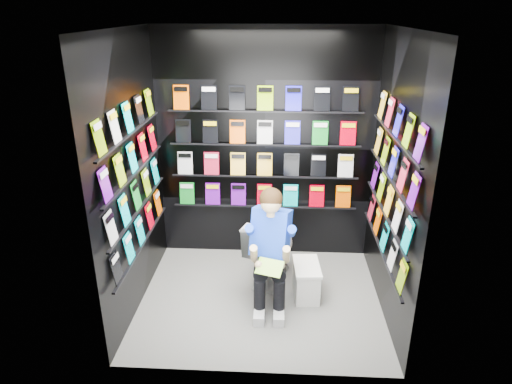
{
  "coord_description": "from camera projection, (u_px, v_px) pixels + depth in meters",
  "views": [
    {
      "loc": [
        0.17,
        -3.88,
        2.76
      ],
      "look_at": [
        -0.05,
        0.15,
        1.12
      ],
      "focal_mm": 32.0,
      "sensor_mm": 36.0,
      "label": 1
    }
  ],
  "objects": [
    {
      "name": "wall_right",
      "position": [
        395.0,
        182.0,
        4.08
      ],
      "size": [
        0.04,
        2.0,
        2.6
      ],
      "primitive_type": "cube",
      "color": "black",
      "rests_on": "floor"
    },
    {
      "name": "comics_right",
      "position": [
        391.0,
        182.0,
        4.08
      ],
      "size": [
        0.06,
        1.7,
        1.37
      ],
      "primitive_type": null,
      "color": "#BF1F3B",
      "rests_on": "wall_right"
    },
    {
      "name": "ceiling",
      "position": [
        261.0,
        28.0,
        3.65
      ],
      "size": [
        2.4,
        2.4,
        0.0
      ],
      "primitive_type": "plane",
      "color": "white",
      "rests_on": "floor"
    },
    {
      "name": "wall_left",
      "position": [
        131.0,
        177.0,
        4.2
      ],
      "size": [
        0.04,
        2.0,
        2.6
      ],
      "primitive_type": "cube",
      "color": "black",
      "rests_on": "floor"
    },
    {
      "name": "longbox_lid",
      "position": [
        307.0,
        266.0,
        4.58
      ],
      "size": [
        0.29,
        0.46,
        0.03
      ],
      "primitive_type": "cube",
      "rotation": [
        0.0,
        0.0,
        0.07
      ],
      "color": "silver",
      "rests_on": "longbox"
    },
    {
      "name": "comics_back",
      "position": [
        265.0,
        148.0,
        5.04
      ],
      "size": [
        2.1,
        0.06,
        1.37
      ],
      "primitive_type": null,
      "color": "#BF1F3B",
      "rests_on": "wall_back"
    },
    {
      "name": "floor",
      "position": [
        260.0,
        299.0,
        4.63
      ],
      "size": [
        2.4,
        2.4,
        0.0
      ],
      "primitive_type": "plane",
      "color": "slate",
      "rests_on": "ground"
    },
    {
      "name": "held_comic",
      "position": [
        270.0,
        267.0,
        4.11
      ],
      "size": [
        0.27,
        0.21,
        0.1
      ],
      "primitive_type": "cube",
      "rotation": [
        -0.96,
        0.0,
        -0.32
      ],
      "color": "green",
      "rests_on": "reader"
    },
    {
      "name": "wall_front",
      "position": [
        254.0,
        229.0,
        3.22
      ],
      "size": [
        2.4,
        0.04,
        2.6
      ],
      "primitive_type": "cube",
      "color": "black",
      "rests_on": "floor"
    },
    {
      "name": "reader",
      "position": [
        271.0,
        233.0,
        4.37
      ],
      "size": [
        0.68,
        0.82,
        1.3
      ],
      "primitive_type": null,
      "rotation": [
        0.0,
        0.0,
        -0.32
      ],
      "color": "blue",
      "rests_on": "toilet"
    },
    {
      "name": "wall_back",
      "position": [
        265.0,
        148.0,
        5.07
      ],
      "size": [
        2.4,
        0.04,
        2.6
      ],
      "primitive_type": "cube",
      "color": "black",
      "rests_on": "floor"
    },
    {
      "name": "comics_left",
      "position": [
        134.0,
        177.0,
        4.2
      ],
      "size": [
        0.06,
        1.7,
        1.37
      ],
      "primitive_type": null,
      "color": "#BF1F3B",
      "rests_on": "wall_left"
    },
    {
      "name": "toilet",
      "position": [
        271.0,
        248.0,
        4.86
      ],
      "size": [
        0.63,
        0.84,
        0.73
      ],
      "primitive_type": "imported",
      "rotation": [
        0.0,
        0.0,
        2.82
      ],
      "color": "white",
      "rests_on": "floor"
    },
    {
      "name": "longbox",
      "position": [
        306.0,
        281.0,
        4.65
      ],
      "size": [
        0.26,
        0.44,
        0.32
      ],
      "primitive_type": "cube",
      "rotation": [
        0.0,
        0.0,
        0.07
      ],
      "color": "silver",
      "rests_on": "floor"
    }
  ]
}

